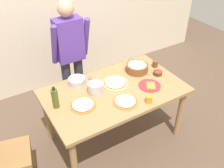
% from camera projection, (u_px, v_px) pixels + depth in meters
% --- Properties ---
extents(ground, '(8.00, 8.00, 0.00)m').
position_uv_depth(ground, '(114.00, 135.00, 3.34)').
color(ground, brown).
extents(wall_back, '(5.60, 0.10, 2.60)m').
position_uv_depth(wall_back, '(57.00, 4.00, 3.68)').
color(wall_back, beige).
rests_on(wall_back, ground).
extents(dining_table, '(1.60, 0.96, 0.76)m').
position_uv_depth(dining_table, '(114.00, 96.00, 2.95)').
color(dining_table, '#A37A4C').
rests_on(dining_table, ground).
extents(person_cook, '(0.49, 0.25, 1.62)m').
position_uv_depth(person_cook, '(70.00, 53.00, 3.23)').
color(person_cook, '#2D2D38').
rests_on(person_cook, ground).
extents(chair_wooden_left, '(0.48, 0.48, 0.95)m').
position_uv_depth(chair_wooden_left, '(1.00, 153.00, 2.43)').
color(chair_wooden_left, olive).
rests_on(chair_wooden_left, ground).
extents(pizza_raw_on_board, '(0.31, 0.31, 0.02)m').
position_uv_depth(pizza_raw_on_board, '(115.00, 83.00, 2.99)').
color(pizza_raw_on_board, beige).
rests_on(pizza_raw_on_board, dining_table).
extents(pizza_cooked_on_tray, '(0.28, 0.28, 0.02)m').
position_uv_depth(pizza_cooked_on_tray, '(83.00, 105.00, 2.66)').
color(pizza_cooked_on_tray, '#C67A33').
rests_on(pizza_cooked_on_tray, dining_table).
extents(pizza_second_cooked, '(0.28, 0.28, 0.02)m').
position_uv_depth(pizza_second_cooked, '(125.00, 101.00, 2.71)').
color(pizza_second_cooked, '#C67A33').
rests_on(pizza_second_cooked, dining_table).
extents(plate_with_slice, '(0.26, 0.26, 0.02)m').
position_uv_depth(plate_with_slice, '(150.00, 86.00, 2.94)').
color(plate_with_slice, red).
rests_on(plate_with_slice, dining_table).
extents(popcorn_bowl, '(0.28, 0.28, 0.11)m').
position_uv_depth(popcorn_bowl, '(137.00, 67.00, 3.17)').
color(popcorn_bowl, brown).
rests_on(popcorn_bowl, dining_table).
extents(mixing_bowl_steel, '(0.20, 0.20, 0.08)m').
position_uv_depth(mixing_bowl_steel, '(77.00, 81.00, 2.96)').
color(mixing_bowl_steel, '#B7B7BC').
rests_on(mixing_bowl_steel, dining_table).
extents(small_sauce_bowl, '(0.11, 0.11, 0.06)m').
position_uv_depth(small_sauce_bowl, '(158.00, 73.00, 3.13)').
color(small_sauce_bowl, '#4C2D1E').
rests_on(small_sauce_bowl, dining_table).
extents(olive_oil_bottle, '(0.07, 0.07, 0.26)m').
position_uv_depth(olive_oil_bottle, '(55.00, 98.00, 2.59)').
color(olive_oil_bottle, '#47561E').
rests_on(olive_oil_bottle, dining_table).
extents(steel_pot, '(0.17, 0.17, 0.13)m').
position_uv_depth(steel_pot, '(95.00, 88.00, 2.81)').
color(steel_pot, '#B7B7BC').
rests_on(steel_pot, dining_table).
extents(cup_orange, '(0.07, 0.07, 0.08)m').
position_uv_depth(cup_orange, '(149.00, 99.00, 2.68)').
color(cup_orange, orange).
rests_on(cup_orange, dining_table).
extents(cup_small_brown, '(0.07, 0.07, 0.08)m').
position_uv_depth(cup_small_brown, '(155.00, 64.00, 3.27)').
color(cup_small_brown, brown).
rests_on(cup_small_brown, dining_table).
extents(salt_shaker, '(0.04, 0.04, 0.11)m').
position_uv_depth(salt_shaker, '(91.00, 82.00, 2.92)').
color(salt_shaker, white).
rests_on(salt_shaker, dining_table).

